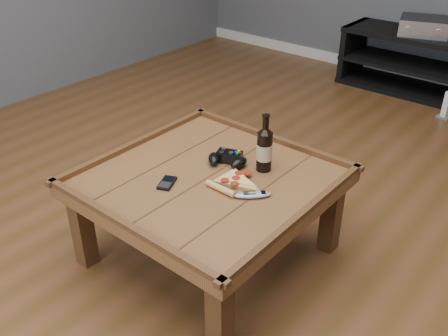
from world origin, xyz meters
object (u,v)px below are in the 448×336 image
Objects in this scene: game_controller at (227,159)px; pizza_slice at (234,181)px; remote_control at (253,195)px; av_receiver at (424,26)px; beer_bottle at (265,148)px; smartphone at (167,183)px; coffee_table at (209,188)px; media_console at (425,66)px.

game_controller is 0.18m from pizza_slice.
pizza_slice is (0.13, -0.12, -0.02)m from game_controller.
remote_control is 0.33× the size of av_receiver.
pizza_slice is at bearing -99.72° from beer_bottle.
pizza_slice is 0.61× the size of av_receiver.
coffee_table is at bearing 33.43° from smartphone.
remote_control is (0.25, -0.00, 0.07)m from coffee_table.
smartphone is (-0.10, -0.16, 0.07)m from coffee_table.
coffee_table is 0.20m from smartphone.
av_receiver reaches higher than remote_control.
coffee_table is at bearing -106.67° from av_receiver.
pizza_slice is 2.72m from av_receiver.
coffee_table is 0.14m from pizza_slice.
pizza_slice is at bearing 16.59° from smartphone.
game_controller reaches higher than smartphone.
beer_bottle is 0.46m from smartphone.
media_console is 3.06× the size of av_receiver.
beer_bottle is 0.26m from remote_control.
coffee_table is 8.45× the size of smartphone.
smartphone is at bearing -91.98° from media_console.
beer_bottle is at bearing 54.76° from coffee_table.
coffee_table is 2.75m from media_console.
media_console is 2.77m from remote_control.
av_receiver is at bearing 95.24° from pizza_slice.
media_console is 9.41× the size of remote_control.
av_receiver reaches higher than smartphone.
smartphone is (-0.25, -0.38, -0.10)m from beer_bottle.
beer_bottle reaches higher than pizza_slice.
smartphone is 2.91m from av_receiver.
media_console is 7.11× the size of game_controller.
smartphone is 0.27× the size of av_receiver.
pizza_slice is at bearing -62.28° from game_controller.
beer_bottle is (0.15, -2.54, 0.32)m from media_console.
pizza_slice reaches higher than remote_control.
av_receiver reaches higher than game_controller.
smartphone is (-0.22, -0.20, -0.00)m from pizza_slice.
game_controller is at bearing -157.94° from beer_bottle.
game_controller is 0.70× the size of pizza_slice.
smartphone is at bearing -121.61° from coffee_table.
game_controller is 0.30m from remote_control.
media_console is 5.01× the size of pizza_slice.
coffee_table is 0.17m from game_controller.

